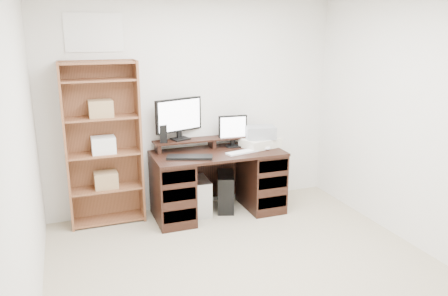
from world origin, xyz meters
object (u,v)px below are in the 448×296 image
printer (260,143)px  tower_black (226,191)px  monitor_wide (179,117)px  monitor_small (233,130)px  bookshelf (103,143)px  desk (218,181)px  tower_silver (200,196)px

printer → tower_black: (-0.42, 0.04, -0.58)m
monitor_wide → tower_black: (0.51, -0.19, -0.92)m
monitor_small → printer: size_ratio=0.90×
bookshelf → desk: bearing=-9.7°
desk → monitor_wide: 0.88m
monitor_wide → tower_black: size_ratio=1.22×
bookshelf → monitor_small: bearing=-1.7°
monitor_small → monitor_wide: bearing=176.0°
printer → tower_black: size_ratio=0.87×
monitor_wide → tower_silver: (0.18, -0.20, -0.93)m
monitor_wide → printer: 1.02m
monitor_wide → printer: bearing=-32.9°
tower_silver → bookshelf: size_ratio=0.23×
monitor_small → tower_silver: 0.88m
desk → tower_silver: bearing=161.1°
desk → printer: size_ratio=3.57×
monitor_small → printer: 0.36m
tower_silver → desk: bearing=-15.6°
monitor_small → bookshelf: size_ratio=0.21×
monitor_wide → monitor_small: size_ratio=1.54×
printer → tower_black: printer is taller
monitor_wide → bookshelf: size_ratio=0.33×
desk → monitor_wide: monitor_wide is taller
desk → printer: printer is taller
monitor_small → tower_silver: size_ratio=0.90×
desk → printer: 0.69m
printer → bookshelf: bookshelf is taller
monitor_wide → desk: bearing=-54.2°
tower_silver → tower_black: tower_black is taller
desk → tower_black: desk is taller
bookshelf → printer: bearing=-5.5°
tower_silver → monitor_wide: bearing=135.8°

